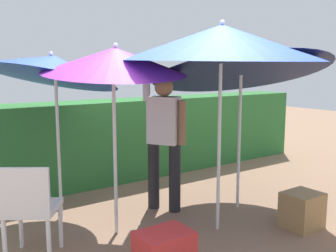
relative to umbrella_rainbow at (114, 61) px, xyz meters
name	(u,v)px	position (x,y,z in m)	size (l,w,h in m)	color
ground_plane	(185,234)	(0.56, -0.42, -1.78)	(24.00, 24.00, 0.00)	#937056
hedge_row	(93,142)	(0.56, 1.81, -1.17)	(8.00, 0.70, 1.22)	#2D7033
umbrella_rainbow	(114,61)	(0.00, 0.00, 0.00)	(1.45, 1.45, 2.01)	silver
umbrella_orange	(238,59)	(1.52, -0.17, 0.03)	(2.13, 2.10, 2.31)	silver
umbrella_yellow	(53,67)	(-0.35, 0.78, -0.06)	(1.52, 1.49, 2.07)	silver
umbrella_navy	(222,43)	(0.93, -0.53, 0.18)	(2.04, 2.05, 2.19)	silver
person_vendor	(164,134)	(0.78, 0.28, -0.85)	(0.37, 0.52, 1.88)	black
chair_plastic	(30,206)	(-0.90, -0.08, -1.27)	(0.61, 0.61, 0.89)	silver
crate_cardboard	(302,210)	(1.69, -1.02, -1.59)	(0.39, 0.34, 0.39)	#9E7A4C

